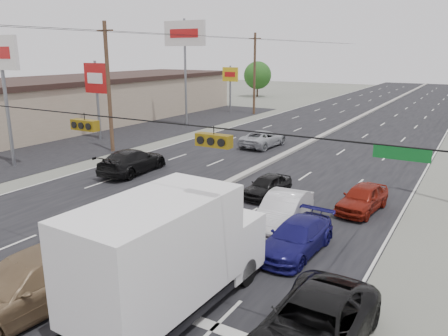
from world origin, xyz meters
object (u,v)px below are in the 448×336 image
at_px(utility_pole_left_b, 109,87).
at_px(pole_sign_billboard, 185,40).
at_px(pole_sign_near, 1,63).
at_px(queue_car_b, 283,211).
at_px(oncoming_far, 263,139).
at_px(pole_sign_far, 230,78).
at_px(box_truck, 170,254).
at_px(queue_car_a, 267,186).
at_px(oncoming_near, 133,161).
at_px(queue_car_e, 362,198).
at_px(queue_car_d, 296,238).
at_px(pole_sign_mid, 96,83).
at_px(black_suv, 313,328).
at_px(red_sedan, 184,232).
at_px(tan_sedan, 29,284).
at_px(utility_pole_left_c, 255,73).
at_px(tree_left_far, 258,75).

relative_size(utility_pole_left_b, pole_sign_billboard, 0.91).
distance_m(pole_sign_near, queue_car_b, 21.41).
xyz_separation_m(pole_sign_billboard, oncoming_far, (11.63, -5.21, -8.17)).
xyz_separation_m(pole_sign_far, box_truck, (21.21, -40.44, -2.46)).
distance_m(pole_sign_billboard, queue_car_a, 25.71).
height_order(oncoming_near, oncoming_far, oncoming_near).
relative_size(box_truck, queue_car_e, 1.88).
bearing_deg(queue_car_d, pole_sign_mid, 155.31).
height_order(pole_sign_far, queue_car_e, pole_sign_far).
distance_m(box_truck, black_suv, 4.56).
relative_size(red_sedan, oncoming_far, 0.94).
distance_m(tan_sedan, oncoming_far, 25.75).
bearing_deg(pole_sign_mid, pole_sign_billboard, 75.96).
relative_size(queue_car_d, oncoming_near, 0.82).
relative_size(pole_sign_near, red_sedan, 1.92).
bearing_deg(tan_sedan, pole_sign_mid, 138.52).
distance_m(pole_sign_mid, pole_sign_far, 22.03).
xyz_separation_m(pole_sign_far, red_sedan, (19.00, -36.72, -3.63)).
bearing_deg(utility_pole_left_c, pole_sign_billboard, -99.46).
bearing_deg(queue_car_b, queue_car_d, -60.16).
distance_m(pole_sign_billboard, oncoming_far, 15.14).
distance_m(utility_pole_left_b, tree_left_far, 46.01).
bearing_deg(pole_sign_billboard, oncoming_near, -65.39).
height_order(pole_sign_near, queue_car_a, pole_sign_near).
bearing_deg(queue_car_a, pole_sign_far, 130.79).
relative_size(tan_sedan, black_suv, 1.12).
bearing_deg(pole_sign_near, tree_left_far, 97.67).
xyz_separation_m(pole_sign_billboard, black_suv, (24.10, -28.11, -8.11)).
distance_m(queue_car_b, queue_car_d, 2.71).
relative_size(pole_sign_mid, oncoming_far, 1.40).
relative_size(utility_pole_left_b, oncoming_far, 2.00).
distance_m(tan_sedan, oncoming_near, 15.80).
distance_m(pole_sign_far, oncoming_near, 30.70).
xyz_separation_m(tan_sedan, queue_car_a, (1.60, 13.66, -0.27)).
height_order(tree_left_far, tan_sedan, tree_left_far).
distance_m(tan_sedan, queue_car_d, 9.71).
relative_size(oncoming_near, oncoming_far, 1.09).
bearing_deg(oncoming_far, tan_sedan, 103.05).
distance_m(pole_sign_mid, queue_car_a, 21.64).
relative_size(queue_car_a, oncoming_far, 0.72).
relative_size(pole_sign_mid, box_truck, 0.93).
bearing_deg(queue_car_b, pole_sign_far, 118.87).
height_order(pole_sign_near, tan_sedan, pole_sign_near).
height_order(utility_pole_left_c, queue_car_e, utility_pole_left_c).
height_order(black_suv, oncoming_near, oncoming_near).
relative_size(tree_left_far, queue_car_b, 1.32).
bearing_deg(pole_sign_far, oncoming_far, -52.65).
distance_m(utility_pole_left_b, black_suv, 27.12).
bearing_deg(tan_sedan, oncoming_near, 127.58).
distance_m(pole_sign_billboard, queue_car_b, 29.70).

